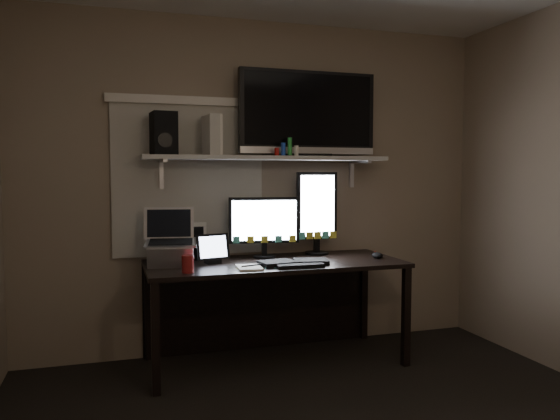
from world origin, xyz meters
name	(u,v)px	position (x,y,z in m)	size (l,w,h in m)	color
back_wall	(261,187)	(0.00, 1.80, 1.25)	(3.60, 3.60, 0.00)	#7A6A57
window_blinds	(189,181)	(-0.55, 1.79, 1.30)	(1.10, 0.02, 1.10)	#B6B2A3
desk	(270,283)	(0.00, 1.55, 0.55)	(1.80, 0.75, 0.73)	black
wall_shelf	(267,158)	(0.00, 1.62, 1.46)	(1.80, 0.35, 0.03)	#AEAEA9
monitor_landscape	(264,227)	(-0.03, 1.61, 0.96)	(0.52, 0.05, 0.46)	black
monitor_portrait	(317,213)	(0.41, 1.66, 1.05)	(0.32, 0.06, 0.65)	black
keyboard	(294,262)	(0.09, 1.27, 0.74)	(0.49, 0.19, 0.03)	black
mouse	(377,255)	(0.77, 1.35, 0.75)	(0.07, 0.12, 0.04)	black
notepad	(249,267)	(-0.24, 1.21, 0.74)	(0.16, 0.22, 0.01)	silver
tablet	(213,249)	(-0.43, 1.48, 0.83)	(0.24, 0.10, 0.21)	black
file_sorter	(190,242)	(-0.57, 1.69, 0.86)	(0.20, 0.09, 0.26)	black
laptop	(171,237)	(-0.72, 1.48, 0.92)	(0.34, 0.28, 0.38)	#BBBAC0
cup	(188,264)	(-0.65, 1.18, 0.79)	(0.08, 0.08, 0.11)	maroon
sticky_notes	(256,266)	(-0.17, 1.28, 0.73)	(0.29, 0.21, 0.00)	yellow
tv	(308,114)	(0.33, 1.67, 1.80)	(1.07, 0.19, 0.64)	black
game_console	(212,135)	(-0.41, 1.61, 1.62)	(0.07, 0.24, 0.28)	beige
speaker	(164,134)	(-0.74, 1.64, 1.63)	(0.16, 0.20, 0.30)	black
bottles	(287,147)	(0.13, 1.56, 1.54)	(0.20, 0.05, 0.13)	#A50F0C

